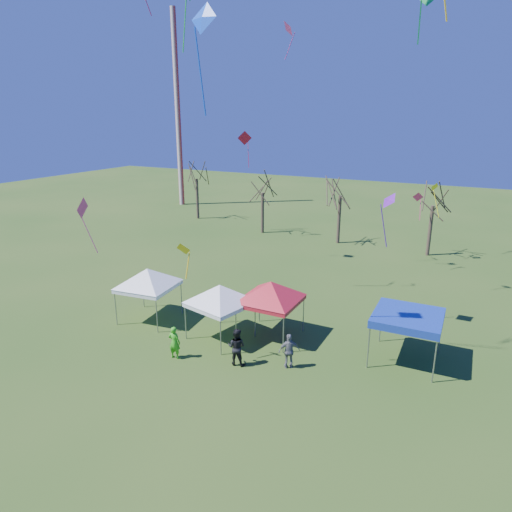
{
  "coord_description": "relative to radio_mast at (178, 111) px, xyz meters",
  "views": [
    {
      "loc": [
        10.14,
        -17.74,
        12.01
      ],
      "look_at": [
        -0.47,
        3.0,
        4.8
      ],
      "focal_mm": 32.0,
      "sensor_mm": 36.0,
      "label": 1
    }
  ],
  "objects": [
    {
      "name": "kite_14",
      "position": [
        13.73,
        -29.99,
        -6.53
      ],
      "size": [
        1.17,
        1.61,
        4.11
      ],
      "rotation": [
        0.0,
        0.0,
        5.04
      ],
      "color": "#D32E79",
      "rests_on": "ground"
    },
    {
      "name": "kite_22",
      "position": [
        34.17,
        -11.67,
        -6.22
      ],
      "size": [
        1.07,
        1.13,
        2.97
      ],
      "rotation": [
        0.0,
        0.0,
        4.15
      ],
      "color": "#FFF41A",
      "rests_on": "ground"
    },
    {
      "name": "tree_1",
      "position": [
        17.23,
        -9.35,
        -6.71
      ],
      "size": [
        3.42,
        3.42,
        7.54
      ],
      "color": "#3D2D21",
      "rests_on": "ground"
    },
    {
      "name": "person_green",
      "position": [
        24.87,
        -34.97,
        -11.62
      ],
      "size": [
        0.69,
        0.5,
        1.75
      ],
      "primitive_type": "imported",
      "rotation": [
        0.0,
        0.0,
        3.27
      ],
      "color": "green",
      "rests_on": "ground"
    },
    {
      "name": "tent_white_west",
      "position": [
        20.66,
        -31.82,
        -9.46
      ],
      "size": [
        4.25,
        4.25,
        3.77
      ],
      "rotation": [
        0.0,
        0.0,
        0.11
      ],
      "color": "gray",
      "rests_on": "ground"
    },
    {
      "name": "person_grey",
      "position": [
        30.47,
        -33.16,
        -11.59
      ],
      "size": [
        1.13,
        0.96,
        1.81
      ],
      "primitive_type": "imported",
      "rotation": [
        0.0,
        0.0,
        3.74
      ],
      "color": "slate",
      "rests_on": "ground"
    },
    {
      "name": "tent_blue",
      "position": [
        35.43,
        -29.85,
        -10.14
      ],
      "size": [
        3.34,
        3.34,
        2.57
      ],
      "rotation": [
        0.0,
        0.0,
        0.02
      ],
      "color": "gray",
      "rests_on": "ground"
    },
    {
      "name": "tent_red",
      "position": [
        28.2,
        -30.52,
        -9.43
      ],
      "size": [
        4.32,
        4.32,
        3.8
      ],
      "rotation": [
        0.0,
        0.0,
        -0.0
      ],
      "color": "gray",
      "rests_on": "ground"
    },
    {
      "name": "kite_1",
      "position": [
        25.72,
        -34.94,
        -6.54
      ],
      "size": [
        0.8,
        0.5,
        1.79
      ],
      "rotation": [
        0.0,
        0.0,
        3.13
      ],
      "color": "yellow",
      "rests_on": "ground"
    },
    {
      "name": "tree_3",
      "position": [
        34.03,
        -9.96,
        -6.42
      ],
      "size": [
        3.59,
        3.59,
        7.91
      ],
      "color": "#3D2D21",
      "rests_on": "ground"
    },
    {
      "name": "kite_5",
      "position": [
        27.75,
        -35.8,
        2.94
      ],
      "size": [
        1.33,
        0.73,
        4.12
      ],
      "rotation": [
        0.0,
        0.0,
        6.12
      ],
      "color": "blue",
      "rests_on": "ground"
    },
    {
      "name": "kite_17",
      "position": [
        33.33,
        -26.32,
        -5.01
      ],
      "size": [
        1.27,
        1.3,
        3.24
      ],
      "rotation": [
        0.0,
        0.0,
        5.45
      ],
      "color": "#6718A9",
      "rests_on": "ground"
    },
    {
      "name": "ground",
      "position": [
        28.0,
        -34.0,
        -12.5
      ],
      "size": [
        140.0,
        140.0,
        0.0
      ],
      "primitive_type": "plane",
      "color": "#2A4C18",
      "rests_on": "ground"
    },
    {
      "name": "person_dark",
      "position": [
        28.01,
        -34.07,
        -11.53
      ],
      "size": [
        1.04,
        0.87,
        1.94
      ],
      "primitive_type": "imported",
      "rotation": [
        0.0,
        0.0,
        3.3
      ],
      "color": "black",
      "rests_on": "ground"
    },
    {
      "name": "tree_2",
      "position": [
        25.63,
        -9.62,
        -6.21
      ],
      "size": [
        3.71,
        3.71,
        8.18
      ],
      "color": "#3D2D21",
      "rests_on": "ground"
    },
    {
      "name": "kite_2",
      "position": [
        16.57,
        -11.96,
        -2.62
      ],
      "size": [
        1.4,
        1.16,
        3.5
      ],
      "rotation": [
        0.0,
        0.0,
        3.75
      ],
      "color": "red",
      "rests_on": "ground"
    },
    {
      "name": "kite_19",
      "position": [
        33.39,
        -15.03,
        -6.56
      ],
      "size": [
        0.87,
        0.64,
        2.18
      ],
      "rotation": [
        0.0,
        0.0,
        3.42
      ],
      "color": "#E83368",
      "rests_on": "ground"
    },
    {
      "name": "tree_0",
      "position": [
        7.15,
        -6.62,
        -6.01
      ],
      "size": [
        3.83,
        3.83,
        8.44
      ],
      "color": "#3D2D21",
      "rests_on": "ground"
    },
    {
      "name": "kite_11",
      "position": [
        23.94,
        -18.84,
        5.4
      ],
      "size": [
        1.38,
        1.43,
        2.66
      ],
      "rotation": [
        0.0,
        0.0,
        2.28
      ],
      "color": "#F0358E",
      "rests_on": "ground"
    },
    {
      "name": "radio_mast",
      "position": [
        0.0,
        0.0,
        0.0
      ],
      "size": [
        0.7,
        0.7,
        25.0
      ],
      "primitive_type": "cylinder",
      "color": "silver",
      "rests_on": "ground"
    },
    {
      "name": "tent_white_mid",
      "position": [
        25.8,
        -31.96,
        -9.55
      ],
      "size": [
        4.04,
        4.04,
        3.66
      ],
      "rotation": [
        0.0,
        0.0,
        -0.23
      ],
      "color": "gray",
      "rests_on": "ground"
    }
  ]
}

